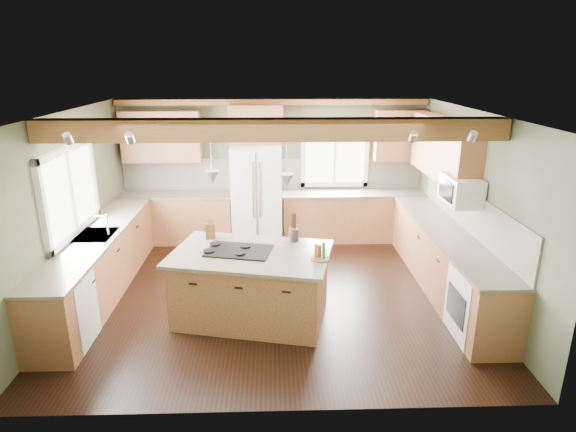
{
  "coord_description": "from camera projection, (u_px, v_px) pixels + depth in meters",
  "views": [
    {
      "loc": [
        -0.0,
        -6.36,
        3.25
      ],
      "look_at": [
        0.21,
        0.3,
        1.08
      ],
      "focal_mm": 30.0,
      "sensor_mm": 36.0,
      "label": 1
    }
  ],
  "objects": [
    {
      "name": "upper_cab_right",
      "position": [
        444.0,
        149.0,
        7.38
      ],
      "size": [
        0.35,
        2.2,
        0.9
      ],
      "primitive_type": "cube",
      "color": "brown",
      "rests_on": "wall_right"
    },
    {
      "name": "ceiling_beam",
      "position": [
        273.0,
        130.0,
        5.65
      ],
      "size": [
        5.55,
        0.26,
        0.26
      ],
      "primitive_type": "cube",
      "color": "brown",
      "rests_on": "ceiling"
    },
    {
      "name": "microwave",
      "position": [
        461.0,
        190.0,
        6.6
      ],
      "size": [
        0.4,
        0.7,
        0.38
      ],
      "primitive_type": "cube",
      "color": "white",
      "rests_on": "wall_right"
    },
    {
      "name": "counter_back_left",
      "position": [
        176.0,
        195.0,
        8.81
      ],
      "size": [
        2.06,
        0.64,
        0.04
      ],
      "primitive_type": "cube",
      "color": "#453E33",
      "rests_on": "base_cab_back_left"
    },
    {
      "name": "wall_back",
      "position": [
        273.0,
        169.0,
        9.02
      ],
      "size": [
        5.6,
        0.0,
        5.6
      ],
      "primitive_type": "plane",
      "rotation": [
        1.57,
        0.0,
        0.0
      ],
      "color": "#414631",
      "rests_on": "ground"
    },
    {
      "name": "floor",
      "position": [
        274.0,
        293.0,
        7.05
      ],
      "size": [
        5.6,
        5.6,
        0.0
      ],
      "primitive_type": "plane",
      "color": "black",
      "rests_on": "ground"
    },
    {
      "name": "cooktop",
      "position": [
        239.0,
        251.0,
        6.14
      ],
      "size": [
        0.9,
        0.7,
        0.02
      ],
      "primitive_type": "cube",
      "rotation": [
        0.0,
        0.0,
        -0.22
      ],
      "color": "black",
      "rests_on": "island_top"
    },
    {
      "name": "window_back",
      "position": [
        335.0,
        156.0,
        8.96
      ],
      "size": [
        1.1,
        0.04,
        1.0
      ],
      "primitive_type": "cube",
      "color": "white",
      "rests_on": "wall_back"
    },
    {
      "name": "pendant_right",
      "position": [
        287.0,
        180.0,
        5.74
      ],
      "size": [
        0.18,
        0.18,
        0.16
      ],
      "primitive_type": "cone",
      "rotation": [
        3.14,
        0.0,
        0.0
      ],
      "color": "#B2B2B7",
      "rests_on": "ceiling"
    },
    {
      "name": "counter_right",
      "position": [
        448.0,
        232.0,
        6.89
      ],
      "size": [
        0.64,
        3.74,
        0.04
      ],
      "primitive_type": "cube",
      "color": "#453E33",
      "rests_on": "base_cab_right"
    },
    {
      "name": "dishwasher",
      "position": [
        63.0,
        312.0,
        5.65
      ],
      "size": [
        0.6,
        0.6,
        0.84
      ],
      "primitive_type": "cube",
      "color": "white",
      "rests_on": "floor"
    },
    {
      "name": "island_top",
      "position": [
        251.0,
        254.0,
        6.12
      ],
      "size": [
        2.21,
        1.66,
        0.04
      ],
      "primitive_type": "cube",
      "rotation": [
        0.0,
        0.0,
        -0.22
      ],
      "color": "#453E33",
      "rests_on": "island"
    },
    {
      "name": "faucet",
      "position": [
        107.0,
        226.0,
        6.7
      ],
      "size": [
        0.02,
        0.02,
        0.28
      ],
      "primitive_type": "cylinder",
      "color": "#B2B2B7",
      "rests_on": "sink"
    },
    {
      "name": "base_cab_back_right",
      "position": [
        353.0,
        217.0,
        9.05
      ],
      "size": [
        2.62,
        0.6,
        0.88
      ],
      "primitive_type": "cube",
      "color": "brown",
      "rests_on": "floor"
    },
    {
      "name": "oven",
      "position": [
        481.0,
        305.0,
        5.8
      ],
      "size": [
        0.6,
        0.72,
        0.84
      ],
      "primitive_type": "cube",
      "color": "white",
      "rests_on": "floor"
    },
    {
      "name": "counter_back_right",
      "position": [
        354.0,
        193.0,
        8.91
      ],
      "size": [
        2.66,
        0.64,
        0.04
      ],
      "primitive_type": "cube",
      "color": "#453E33",
      "rests_on": "base_cab_back_right"
    },
    {
      "name": "knife_block",
      "position": [
        210.0,
        231.0,
        6.56
      ],
      "size": [
        0.14,
        0.11,
        0.22
      ],
      "primitive_type": "cube",
      "rotation": [
        0.0,
        0.0,
        0.09
      ],
      "color": "#5B301B",
      "rests_on": "island_top"
    },
    {
      "name": "wall_right",
      "position": [
        473.0,
        206.0,
        6.73
      ],
      "size": [
        0.0,
        5.0,
        5.0
      ],
      "primitive_type": "plane",
      "rotation": [
        1.57,
        0.0,
        -1.57
      ],
      "color": "#414631",
      "rests_on": "ground"
    },
    {
      "name": "base_cab_right",
      "position": [
        445.0,
        262.0,
        7.04
      ],
      "size": [
        0.6,
        3.7,
        0.88
      ],
      "primitive_type": "cube",
      "color": "brown",
      "rests_on": "floor"
    },
    {
      "name": "upper_cab_back_left",
      "position": [
        162.0,
        136.0,
        8.6
      ],
      "size": [
        1.4,
        0.35,
        0.9
      ],
      "primitive_type": "cube",
      "color": "brown",
      "rests_on": "wall_back"
    },
    {
      "name": "utensil_crock",
      "position": [
        294.0,
        235.0,
        6.47
      ],
      "size": [
        0.14,
        0.14,
        0.18
      ],
      "primitive_type": "cylinder",
      "rotation": [
        0.0,
        0.0,
        -0.09
      ],
      "color": "#3A352F",
      "rests_on": "island_top"
    },
    {
      "name": "backsplash_right",
      "position": [
        470.0,
        211.0,
        6.81
      ],
      "size": [
        0.03,
        3.7,
        0.58
      ],
      "primitive_type": "cube",
      "color": "brown",
      "rests_on": "wall_right"
    },
    {
      "name": "base_cab_back_left",
      "position": [
        178.0,
        218.0,
        8.95
      ],
      "size": [
        2.02,
        0.6,
        0.88
      ],
      "primitive_type": "cube",
      "color": "brown",
      "rests_on": "floor"
    },
    {
      "name": "upper_cab_back_corner",
      "position": [
        399.0,
        135.0,
        8.73
      ],
      "size": [
        0.9,
        0.35,
        0.9
      ],
      "primitive_type": "cube",
      "color": "brown",
      "rests_on": "wall_back"
    },
    {
      "name": "island",
      "position": [
        252.0,
        286.0,
        6.27
      ],
      "size": [
        2.06,
        1.51,
        0.88
      ],
      "primitive_type": "cube",
      "rotation": [
        0.0,
        0.0,
        -0.22
      ],
      "color": "brown",
      "rests_on": "floor"
    },
    {
      "name": "sink",
      "position": [
        96.0,
        236.0,
        6.74
      ],
      "size": [
        0.5,
        0.65,
        0.03
      ],
      "primitive_type": "cube",
      "color": "#262628",
      "rests_on": "counter_left"
    },
    {
      "name": "upper_cab_over_fridge",
      "position": [
        256.0,
        125.0,
        8.59
      ],
      "size": [
        0.96,
        0.35,
        0.7
      ],
      "primitive_type": "cube",
      "color": "brown",
      "rests_on": "wall_back"
    },
    {
      "name": "window_left",
      "position": [
        69.0,
        191.0,
        6.53
      ],
      "size": [
        0.04,
        1.6,
        1.05
      ],
      "primitive_type": "cube",
      "color": "white",
      "rests_on": "wall_left"
    },
    {
      "name": "bottle_tray",
      "position": [
        320.0,
        251.0,
        5.87
      ],
      "size": [
        0.29,
        0.29,
        0.22
      ],
      "primitive_type": null,
      "rotation": [
        0.0,
        0.0,
        -0.27
      ],
      "color": "brown",
      "rests_on": "island_top"
    },
    {
      "name": "base_cab_left",
      "position": [
        100.0,
        266.0,
        6.89
      ],
      "size": [
        0.6,
        3.7,
        0.88
      ],
      "primitive_type": "cube",
      "color": "brown",
      "rests_on": "floor"
    },
    {
      "name": "pendant_left",
      "position": [
        212.0,
        177.0,
        5.9
      ],
      "size": [
        0.18,
        0.18,
        0.16
      ],
      "primitive_type": "cone",
      "rotation": [
        3.14,
        0.0,
        0.0
      ],
      "color": "#B2B2B7",
      "rests_on": "ceiling"
    },
    {
      "name": "backsplash_back",
      "position": [
        273.0,
        174.0,
        9.04
      ],
      "size": [
        5.58,
        0.03,
        0.58
      ],
      "primitive_type": "cube",
      "color": "brown",
      "rests_on": "wall_back"
    },
    {
      "name": "wall_left",
      "position": [
        69.0,
        210.0,
        6.56
      ],
      "size": [
        0.0,
        5.0,
        5.0
      ],
      "primitive_type": "plane",
      "rotation": [
        1.57,
        0.0,
        1.57
      ],
      "color": "#414631",
      "rests_on": "ground"
    },
    {
      "name": "counter_left",
      "position": [
        96.0,
        236.0,
        6.74
      ],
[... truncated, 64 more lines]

